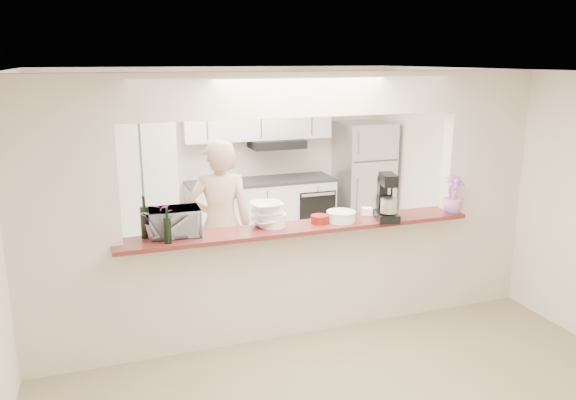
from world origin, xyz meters
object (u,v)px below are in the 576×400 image
stand_mixer (387,199)px  toaster_oven (174,222)px  person (221,226)px  refrigerator (364,179)px

stand_mixer → toaster_oven: bearing=174.7°
stand_mixer → person: person is taller
toaster_oven → person: size_ratio=0.24×
refrigerator → stand_mixer: refrigerator is taller
refrigerator → toaster_oven: bearing=-140.9°
toaster_oven → person: bearing=53.9°
person → stand_mixer: bearing=155.5°
toaster_oven → stand_mixer: bearing=-3.7°
refrigerator → toaster_oven: refrigerator is taller
refrigerator → stand_mixer: (-1.20, -2.79, 0.45)m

